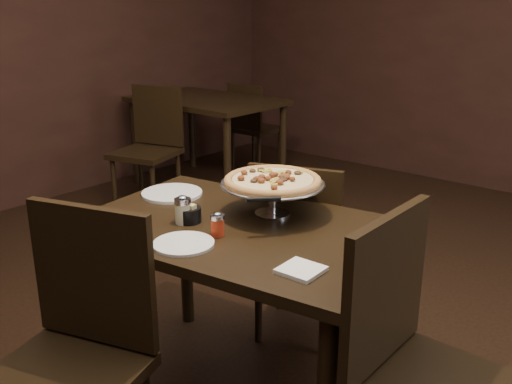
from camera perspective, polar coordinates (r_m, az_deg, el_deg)
The scene contains 16 objects.
room at distance 2.12m, azimuth 1.89°, elevation 13.22°, with size 6.04×7.04×2.84m.
dining_table at distance 2.26m, azimuth -1.79°, elevation -5.70°, with size 1.34×0.99×0.77m.
background_table at distance 5.13m, azimuth -4.95°, elevation 8.16°, with size 1.29×0.86×0.80m.
pizza_stand at distance 2.28m, azimuth 1.68°, elevation 1.10°, with size 0.42×0.42×0.17m.
parmesan_shaker at distance 2.23m, azimuth -7.32°, elevation -1.82°, with size 0.07×0.07×0.11m.
pepper_flake_shaker at distance 2.11m, azimuth -3.87°, elevation -3.28°, with size 0.05×0.05×0.09m.
packet_caddy at distance 2.25m, azimuth -6.73°, elevation -2.21°, with size 0.10×0.10×0.08m.
napkin_stack at distance 1.85m, azimuth 4.53°, elevation -7.77°, with size 0.13×0.13×0.01m, color white.
plate_left at distance 2.59m, azimuth -8.40°, elevation -0.13°, with size 0.27×0.27×0.01m, color white.
plate_near at distance 2.05m, azimuth -7.26°, elevation -5.15°, with size 0.22×0.22×0.01m, color white.
serving_spatula at distance 2.07m, azimuth 0.77°, elevation -0.80°, with size 0.16×0.16×0.02m.
chair_far at distance 2.73m, azimuth 4.42°, elevation -5.31°, with size 0.55×0.55×0.92m.
chair_near at distance 1.98m, azimuth -17.80°, elevation -14.80°, with size 0.58×0.58×0.98m.
chair_side at distance 1.87m, azimuth 16.11°, elevation -16.31°, with size 0.47×0.47×1.00m.
bg_chair_far at distance 5.61m, azimuth -0.40°, elevation 6.79°, with size 0.42×0.42×0.87m.
bg_chair_near at distance 4.66m, azimuth -10.54°, elevation 4.82°, with size 0.56×0.56×0.97m.
Camera 1 is at (1.36, -1.64, 1.59)m, focal length 40.00 mm.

